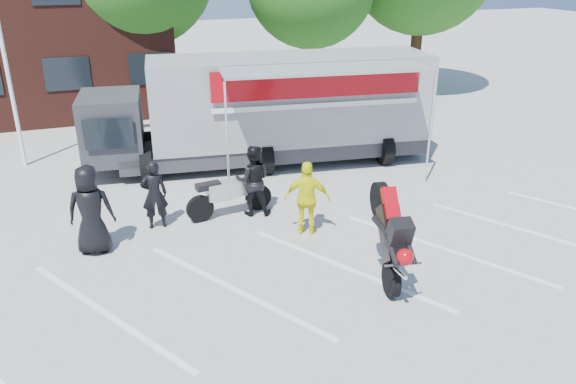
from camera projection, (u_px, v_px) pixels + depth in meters
ground at (358, 294)px, 10.76m from camera, size 100.00×100.00×0.00m
parking_bay_lines at (337, 269)px, 11.62m from camera, size 18.09×13.33×0.01m
transporter_truck at (275, 161)px, 17.73m from camera, size 10.80×6.17×3.27m
parked_motorcycle at (230, 215)px, 14.06m from camera, size 2.36×1.07×1.19m
stunt_bike_rider at (378, 276)px, 11.38m from camera, size 1.20×2.01×2.21m
spectator_leather_a at (91, 210)px, 11.96m from camera, size 1.08×0.81×1.99m
spectator_leather_b at (154, 195)px, 13.12m from camera, size 0.62×0.42×1.68m
spectator_leather_c at (253, 180)px, 13.79m from camera, size 1.03×0.90×1.79m
spectator_hivis at (307, 198)px, 12.80m from camera, size 1.12×0.83×1.77m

